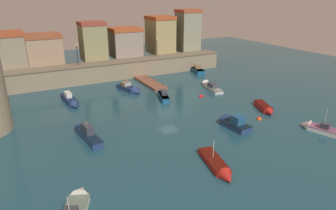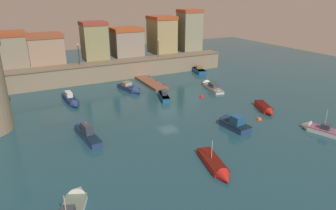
{
  "view_description": "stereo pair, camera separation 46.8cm",
  "coord_description": "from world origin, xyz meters",
  "px_view_note": "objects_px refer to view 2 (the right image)",
  "views": [
    {
      "loc": [
        -18.57,
        -34.55,
        15.88
      ],
      "look_at": [
        0.0,
        0.15,
        1.2
      ],
      "focal_mm": 32.15,
      "sensor_mm": 36.0,
      "label": 1
    },
    {
      "loc": [
        -18.15,
        -34.77,
        15.88
      ],
      "look_at": [
        0.0,
        0.15,
        1.2
      ],
      "focal_mm": 32.15,
      "sensor_mm": 36.0,
      "label": 2
    }
  ],
  "objects_px": {
    "moored_boat_8": "(211,86)",
    "moored_boat_3": "(217,167)",
    "quay_lamp_1": "(158,45)",
    "moored_boat_4": "(198,69)",
    "moored_boat_0": "(71,100)",
    "moored_boat_2": "(86,132)",
    "moored_boat_6": "(163,95)",
    "moored_boat_10": "(319,129)",
    "quay_lamp_0": "(78,51)",
    "mooring_buoy_0": "(259,120)",
    "moored_boat_1": "(231,123)",
    "moored_boat_9": "(265,108)",
    "mooring_buoy_1": "(202,97)",
    "moored_boat_5": "(131,89)"
  },
  "relations": [
    {
      "from": "moored_boat_10",
      "to": "moored_boat_9",
      "type": "bearing_deg",
      "value": -13.16
    },
    {
      "from": "quay_lamp_1",
      "to": "moored_boat_6",
      "type": "height_order",
      "value": "quay_lamp_1"
    },
    {
      "from": "moored_boat_2",
      "to": "moored_boat_8",
      "type": "height_order",
      "value": "moored_boat_2"
    },
    {
      "from": "quay_lamp_0",
      "to": "moored_boat_4",
      "type": "relative_size",
      "value": 0.66
    },
    {
      "from": "moored_boat_1",
      "to": "mooring_buoy_0",
      "type": "relative_size",
      "value": 7.14
    },
    {
      "from": "moored_boat_3",
      "to": "mooring_buoy_1",
      "type": "relative_size",
      "value": 9.12
    },
    {
      "from": "moored_boat_6",
      "to": "mooring_buoy_1",
      "type": "distance_m",
      "value": 6.26
    },
    {
      "from": "quay_lamp_0",
      "to": "moored_boat_8",
      "type": "relative_size",
      "value": 0.51
    },
    {
      "from": "mooring_buoy_0",
      "to": "quay_lamp_1",
      "type": "bearing_deg",
      "value": 91.95
    },
    {
      "from": "moored_boat_0",
      "to": "mooring_buoy_1",
      "type": "xyz_separation_m",
      "value": [
        19.38,
        -6.85,
        -0.45
      ]
    },
    {
      "from": "quay_lamp_0",
      "to": "moored_boat_1",
      "type": "distance_m",
      "value": 31.89
    },
    {
      "from": "moored_boat_0",
      "to": "moored_boat_10",
      "type": "height_order",
      "value": "moored_boat_10"
    },
    {
      "from": "moored_boat_5",
      "to": "moored_boat_8",
      "type": "bearing_deg",
      "value": 57.43
    },
    {
      "from": "moored_boat_4",
      "to": "moored_boat_8",
      "type": "height_order",
      "value": "moored_boat_4"
    },
    {
      "from": "moored_boat_8",
      "to": "moored_boat_3",
      "type": "bearing_deg",
      "value": 157.87
    },
    {
      "from": "quay_lamp_1",
      "to": "moored_boat_2",
      "type": "relative_size",
      "value": 0.5
    },
    {
      "from": "quay_lamp_1",
      "to": "moored_boat_1",
      "type": "relative_size",
      "value": 0.72
    },
    {
      "from": "moored_boat_1",
      "to": "moored_boat_4",
      "type": "distance_m",
      "value": 28.38
    },
    {
      "from": "moored_boat_2",
      "to": "moored_boat_6",
      "type": "distance_m",
      "value": 16.72
    },
    {
      "from": "moored_boat_9",
      "to": "mooring_buoy_0",
      "type": "xyz_separation_m",
      "value": [
        -3.09,
        -2.05,
        -0.39
      ]
    },
    {
      "from": "quay_lamp_1",
      "to": "moored_boat_2",
      "type": "height_order",
      "value": "quay_lamp_1"
    },
    {
      "from": "quay_lamp_0",
      "to": "moored_boat_3",
      "type": "height_order",
      "value": "quay_lamp_0"
    },
    {
      "from": "moored_boat_9",
      "to": "mooring_buoy_1",
      "type": "relative_size",
      "value": 7.5
    },
    {
      "from": "quay_lamp_1",
      "to": "moored_boat_4",
      "type": "distance_m",
      "value": 9.99
    },
    {
      "from": "moored_boat_2",
      "to": "mooring_buoy_1",
      "type": "relative_size",
      "value": 10.33
    },
    {
      "from": "moored_boat_1",
      "to": "moored_boat_4",
      "type": "height_order",
      "value": "moored_boat_1"
    },
    {
      "from": "quay_lamp_1",
      "to": "moored_boat_0",
      "type": "height_order",
      "value": "quay_lamp_1"
    },
    {
      "from": "moored_boat_2",
      "to": "moored_boat_9",
      "type": "relative_size",
      "value": 1.38
    },
    {
      "from": "moored_boat_8",
      "to": "moored_boat_10",
      "type": "bearing_deg",
      "value": -165.07
    },
    {
      "from": "moored_boat_2",
      "to": "moored_boat_3",
      "type": "bearing_deg",
      "value": -150.26
    },
    {
      "from": "moored_boat_9",
      "to": "moored_boat_2",
      "type": "bearing_deg",
      "value": -75.14
    },
    {
      "from": "quay_lamp_1",
      "to": "moored_boat_5",
      "type": "height_order",
      "value": "quay_lamp_1"
    },
    {
      "from": "moored_boat_4",
      "to": "moored_boat_6",
      "type": "relative_size",
      "value": 1.02
    },
    {
      "from": "quay_lamp_1",
      "to": "mooring_buoy_0",
      "type": "xyz_separation_m",
      "value": [
        0.98,
        -28.84,
        -5.87
      ]
    },
    {
      "from": "moored_boat_1",
      "to": "moored_boat_3",
      "type": "height_order",
      "value": "moored_boat_3"
    },
    {
      "from": "moored_boat_1",
      "to": "moored_boat_8",
      "type": "distance_m",
      "value": 16.63
    },
    {
      "from": "moored_boat_0",
      "to": "moored_boat_2",
      "type": "relative_size",
      "value": 0.93
    },
    {
      "from": "moored_boat_0",
      "to": "moored_boat_9",
      "type": "xyz_separation_m",
      "value": [
        24.05,
        -16.27,
        -0.06
      ]
    },
    {
      "from": "mooring_buoy_0",
      "to": "moored_boat_2",
      "type": "bearing_deg",
      "value": 165.77
    },
    {
      "from": "moored_boat_3",
      "to": "moored_boat_9",
      "type": "distance_m",
      "value": 17.96
    },
    {
      "from": "moored_boat_1",
      "to": "moored_boat_9",
      "type": "height_order",
      "value": "moored_boat_1"
    },
    {
      "from": "quay_lamp_0",
      "to": "moored_boat_10",
      "type": "distance_m",
      "value": 41.17
    },
    {
      "from": "moored_boat_1",
      "to": "moored_boat_2",
      "type": "height_order",
      "value": "moored_boat_2"
    },
    {
      "from": "quay_lamp_0",
      "to": "mooring_buoy_0",
      "type": "xyz_separation_m",
      "value": [
        17.12,
        -28.84,
        -6.0
      ]
    },
    {
      "from": "moored_boat_3",
      "to": "moored_boat_6",
      "type": "relative_size",
      "value": 1.13
    },
    {
      "from": "quay_lamp_0",
      "to": "moored_boat_6",
      "type": "bearing_deg",
      "value": -56.6
    },
    {
      "from": "moored_boat_1",
      "to": "mooring_buoy_0",
      "type": "xyz_separation_m",
      "value": [
        4.71,
        0.02,
        -0.54
      ]
    },
    {
      "from": "moored_boat_0",
      "to": "moored_boat_6",
      "type": "bearing_deg",
      "value": 68.62
    },
    {
      "from": "moored_boat_8",
      "to": "moored_boat_10",
      "type": "distance_m",
      "value": 21.12
    },
    {
      "from": "moored_boat_3",
      "to": "moored_boat_1",
      "type": "bearing_deg",
      "value": 146.92
    }
  ]
}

